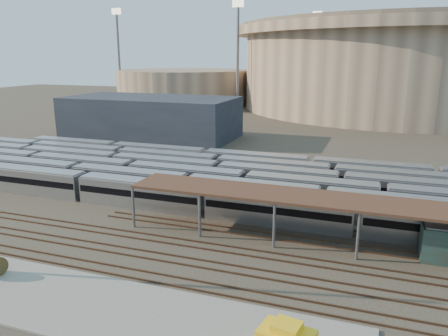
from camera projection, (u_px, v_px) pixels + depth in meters
ground at (191, 240)px, 48.81m from camera, size 420.00×420.00×0.00m
apron at (65, 300)px, 36.72m from camera, size 50.00×9.00×0.20m
subway_trains at (232, 180)px, 65.65m from camera, size 126.89×23.90×3.60m
inspection_shed at (405, 209)px, 44.07m from camera, size 60.30×6.00×5.30m
empty_tracks at (171, 259)px, 44.22m from camera, size 170.00×9.62×0.18m
stadium at (401, 65)px, 164.26m from camera, size 124.00×124.00×32.50m
secondary_arena at (185, 87)px, 185.05m from camera, size 56.00×56.00×14.00m
service_building at (151, 117)px, 109.05m from camera, size 42.00×20.00×10.00m
floodlight_0 at (238, 53)px, 153.66m from camera, size 4.00×1.00×38.40m
floodlight_1 at (119, 54)px, 180.60m from camera, size 4.00×1.00×38.40m
floodlight_3 at (315, 54)px, 192.78m from camera, size 4.00×1.00×38.40m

